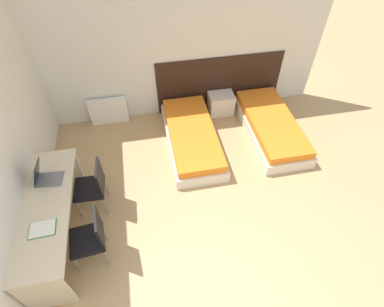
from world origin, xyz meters
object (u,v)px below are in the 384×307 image
(bed_near_door, at_px, (271,126))
(chair_near_notebook, at_px, (91,236))
(bed_near_window, at_px, (192,137))
(nightstand, at_px, (221,104))
(chair_near_laptop, at_px, (93,185))
(laptop, at_px, (45,177))

(bed_near_door, distance_m, chair_near_notebook, 3.68)
(bed_near_window, distance_m, bed_near_door, 1.51)
(bed_near_door, height_order, chair_near_notebook, chair_near_notebook)
(chair_near_notebook, bearing_deg, nightstand, 42.32)
(chair_near_laptop, bearing_deg, bed_near_door, 19.88)
(chair_near_notebook, bearing_deg, bed_near_window, 42.69)
(nightstand, height_order, chair_near_notebook, chair_near_notebook)
(chair_near_laptop, distance_m, chair_near_notebook, 0.81)
(laptop, bearing_deg, bed_near_window, 29.58)
(bed_near_window, xyz_separation_m, nightstand, (0.76, 0.81, 0.04))
(bed_near_window, height_order, bed_near_door, same)
(chair_near_laptop, distance_m, laptop, 0.63)
(bed_near_window, xyz_separation_m, chair_near_notebook, (-1.65, -1.84, 0.32))
(bed_near_door, relative_size, nightstand, 4.05)
(bed_near_window, bearing_deg, nightstand, 46.89)
(chair_near_notebook, bearing_deg, laptop, 118.18)
(chair_near_laptop, xyz_separation_m, laptop, (-0.55, 0.02, 0.30))
(bed_near_door, relative_size, chair_near_laptop, 2.24)
(bed_near_window, bearing_deg, bed_near_door, 0.00)
(bed_near_door, relative_size, laptop, 5.41)
(bed_near_window, relative_size, bed_near_door, 1.00)
(nightstand, bearing_deg, chair_near_notebook, -132.30)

